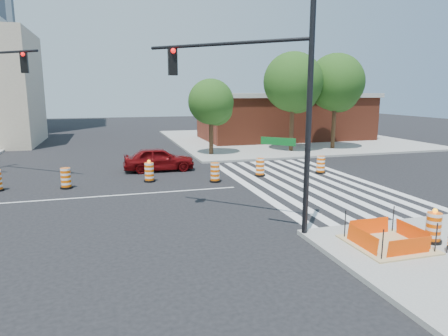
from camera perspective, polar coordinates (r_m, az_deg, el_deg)
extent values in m
plane|color=black|center=(19.17, -19.00, -4.00)|extent=(120.00, 120.00, 0.00)
cube|color=gray|center=(40.56, 8.52, 4.12)|extent=(22.00, 22.00, 0.15)
cube|color=silver|center=(20.30, 3.56, -2.60)|extent=(0.45, 13.50, 0.01)
cube|color=silver|center=(20.61, 5.92, -2.43)|extent=(0.45, 13.50, 0.01)
cube|color=silver|center=(20.96, 8.20, -2.26)|extent=(0.45, 13.50, 0.01)
cube|color=silver|center=(21.35, 10.40, -2.09)|extent=(0.45, 13.50, 0.01)
cube|color=silver|center=(21.76, 12.52, -1.93)|extent=(0.45, 13.50, 0.01)
cube|color=silver|center=(22.20, 14.56, -1.77)|extent=(0.45, 13.50, 0.01)
cube|color=silver|center=(22.67, 16.52, -1.61)|extent=(0.45, 13.50, 0.01)
cube|color=silver|center=(23.16, 18.39, -1.46)|extent=(0.45, 13.50, 0.01)
cube|color=silver|center=(19.17, -19.00, -3.99)|extent=(14.00, 0.12, 0.01)
cube|color=tan|center=(13.23, 22.28, -10.06)|extent=(2.20, 2.20, 0.05)
cube|color=#FC4505|center=(12.50, 24.96, -10.26)|extent=(1.44, 0.02, 0.55)
cube|color=#FC4505|center=(13.81, 20.03, -7.92)|extent=(1.44, 0.02, 0.55)
cube|color=#FC4505|center=(12.62, 19.12, -9.63)|extent=(0.02, 1.44, 0.55)
cube|color=#FC4505|center=(13.71, 25.34, -8.46)|extent=(0.02, 1.44, 0.55)
cylinder|color=black|center=(11.89, 21.70, -10.18)|extent=(0.04, 0.04, 0.90)
cylinder|color=black|center=(13.04, 28.04, -8.86)|extent=(0.04, 0.04, 0.90)
cylinder|color=black|center=(13.26, 16.91, -7.71)|extent=(0.04, 0.04, 0.90)
cylinder|color=black|center=(14.30, 23.01, -6.76)|extent=(0.04, 0.04, 0.90)
cube|color=maroon|center=(40.38, 8.60, 6.98)|extent=(16.00, 8.00, 4.20)
cube|color=gray|center=(40.29, 8.69, 10.24)|extent=(16.50, 8.50, 0.40)
imported|color=#5E0809|center=(24.44, -9.28, 1.28)|extent=(4.25, 1.73, 1.44)
cylinder|color=black|center=(12.79, 12.06, 7.90)|extent=(0.18, 0.18, 7.92)
cylinder|color=black|center=(13.94, 0.01, 17.32)|extent=(4.40, 4.16, 0.12)
cube|color=black|center=(14.95, -7.35, 14.89)|extent=(0.32, 0.28, 0.99)
sphere|color=#FF0C0C|center=(14.80, -7.27, 16.28)|extent=(0.18, 0.18, 0.18)
cube|color=#0C591E|center=(13.17, 7.73, 3.79)|extent=(0.89, 0.84, 0.25)
cube|color=black|center=(22.98, -26.64, 13.35)|extent=(0.34, 0.30, 1.06)
sphere|color=#FF0C0C|center=(22.83, -26.80, 14.29)|extent=(0.19, 0.19, 0.19)
cylinder|color=black|center=(14.03, 27.58, -9.21)|extent=(0.55, 0.55, 0.09)
cylinder|color=#F15C05|center=(13.89, 27.75, -7.43)|extent=(0.44, 0.44, 0.87)
sphere|color=#FF990C|center=(13.75, 27.93, -5.42)|extent=(0.15, 0.15, 0.15)
cylinder|color=black|center=(13.23, 29.41, -8.70)|extent=(0.04, 0.04, 0.91)
cylinder|color=#382314|center=(29.71, -1.86, 5.15)|extent=(0.31, 0.31, 3.57)
sphere|color=#224714|center=(29.57, -1.89, 9.45)|extent=(3.34, 3.34, 3.34)
sphere|color=#224714|center=(30.00, -1.11, 8.41)|extent=(2.45, 2.45, 2.45)
sphere|color=#224714|center=(29.30, -2.53, 8.78)|extent=(2.23, 2.23, 2.23)
cylinder|color=#382314|center=(31.82, 9.65, 6.55)|extent=(0.33, 0.33, 4.87)
sphere|color=#224714|center=(31.75, 9.83, 12.03)|extent=(4.56, 4.56, 4.56)
sphere|color=#224714|center=(32.24, 10.38, 10.64)|extent=(3.35, 3.35, 3.35)
sphere|color=#224714|center=(31.37, 9.28, 11.23)|extent=(3.04, 3.04, 3.04)
cylinder|color=#382314|center=(34.01, 15.42, 6.59)|extent=(0.32, 0.32, 4.88)
sphere|color=#224714|center=(33.94, 15.68, 11.73)|extent=(4.57, 4.57, 4.57)
sphere|color=#224714|center=(34.46, 16.07, 10.42)|extent=(3.35, 3.35, 3.35)
sphere|color=#224714|center=(33.55, 15.23, 10.98)|extent=(3.05, 3.05, 3.05)
cylinder|color=black|center=(21.30, -21.57, -2.59)|extent=(0.60, 0.60, 0.10)
cylinder|color=#F15C05|center=(21.19, -21.66, -1.28)|extent=(0.48, 0.48, 0.95)
cylinder|color=black|center=(21.65, -10.59, -1.80)|extent=(0.60, 0.60, 0.10)
cylinder|color=#F15C05|center=(21.54, -10.63, -0.50)|extent=(0.48, 0.48, 0.95)
sphere|color=#FF990C|center=(21.45, -10.68, 0.94)|extent=(0.16, 0.16, 0.16)
cylinder|color=black|center=(21.24, -1.28, -1.86)|extent=(0.60, 0.60, 0.10)
cylinder|color=#F15C05|center=(21.13, -1.29, -0.54)|extent=(0.48, 0.48, 0.95)
cylinder|color=black|center=(22.80, 5.16, -1.02)|extent=(0.60, 0.60, 0.10)
cylinder|color=#F15C05|center=(22.70, 5.18, 0.21)|extent=(0.48, 0.48, 0.95)
cylinder|color=black|center=(24.14, 13.61, -0.62)|extent=(0.60, 0.60, 0.10)
cylinder|color=#F15C05|center=(24.05, 13.66, 0.55)|extent=(0.48, 0.48, 0.95)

